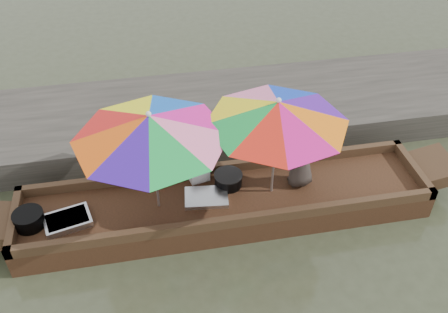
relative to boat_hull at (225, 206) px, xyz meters
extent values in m
plane|color=#353925|center=(0.00, 0.00, -0.17)|extent=(80.00, 80.00, 0.00)
cube|color=#2D2B26|center=(0.00, 2.20, 0.08)|extent=(22.00, 2.20, 0.50)
cube|color=black|center=(0.00, 0.00, 0.00)|extent=(5.74, 1.20, 0.35)
cylinder|color=black|center=(-2.62, -0.04, 0.28)|extent=(0.40, 0.40, 0.21)
cube|color=silver|center=(-2.14, -0.10, 0.22)|extent=(0.68, 0.54, 0.09)
cube|color=silver|center=(-0.27, 0.01, 0.21)|extent=(0.64, 0.48, 0.06)
cylinder|color=black|center=(0.09, 0.24, 0.27)|extent=(0.39, 0.39, 0.18)
cube|color=silver|center=(-0.31, 0.45, 0.30)|extent=(0.32, 0.28, 0.26)
imported|color=#312925|center=(1.10, 0.10, 0.68)|extent=(0.54, 0.41, 1.00)
camera|label=1|loc=(-0.96, -4.97, 5.02)|focal=40.00mm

